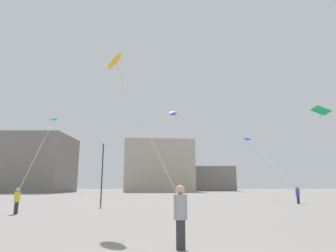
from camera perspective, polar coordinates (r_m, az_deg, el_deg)
The scene contains 12 objects.
person_in_grey at distance 8.40m, azimuth 2.53°, elevation -17.12°, with size 0.38×0.38×1.75m.
person_in_yellow at distance 20.72m, azimuth -27.98°, elevation -12.88°, with size 0.35×0.35×1.60m.
person_in_blue at distance 31.24m, azimuth 24.54°, elevation -12.27°, with size 0.37×0.37×1.71m.
kite_cobalt_diamond at distance 43.64m, azimuth 15.62°, elevation -2.51°, with size 1.23×13.68×7.63m.
kite_cyan_delta at distance 40.86m, azimuth -22.09°, elevation 0.84°, with size 6.23×20.41×9.71m.
kite_violet_diamond at distance 35.21m, azimuth 1.23°, elevation 2.49°, with size 12.55×6.55×9.69m.
kite_amber_diamond at distance 16.49m, azimuth -10.74°, elevation 12.73°, with size 3.73×7.17×7.80m.
kite_emerald_delta at distance 26.03m, azimuth 28.29°, elevation 2.52°, with size 1.40×6.75×6.76m.
building_left_hall at distance 85.96m, azimuth -26.84°, elevation -6.77°, with size 24.24×17.92×14.93m.
building_centre_hall at distance 85.96m, azimuth -1.88°, elevation -8.07°, with size 20.65×15.05×14.78m.
building_right_hall at distance 101.14m, azimuth 8.56°, elevation -10.41°, with size 16.06×12.64×8.08m.
lamppost_west at distance 27.47m, azimuth -12.95°, elevation -7.01°, with size 0.36×0.36×5.98m.
Camera 1 is at (-0.72, -5.53, 1.73)m, focal length 30.45 mm.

